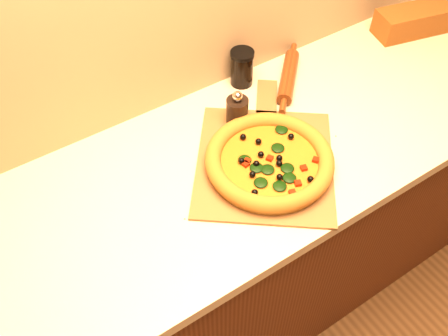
% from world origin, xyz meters
% --- Properties ---
extents(cabinet, '(2.80, 0.65, 0.86)m').
position_xyz_m(cabinet, '(0.00, 1.43, 0.43)').
color(cabinet, '#48200F').
rests_on(cabinet, ground).
extents(countertop, '(2.84, 0.68, 0.04)m').
position_xyz_m(countertop, '(0.00, 1.43, 0.88)').
color(countertop, beige).
rests_on(countertop, cabinet).
extents(pizza_peel, '(0.58, 0.60, 0.01)m').
position_xyz_m(pizza_peel, '(0.13, 1.38, 0.90)').
color(pizza_peel, brown).
rests_on(pizza_peel, countertop).
extents(pizza, '(0.37, 0.37, 0.05)m').
position_xyz_m(pizza, '(0.12, 1.35, 0.93)').
color(pizza, '#AA6D2A').
rests_on(pizza, pizza_peel).
extents(pepper_grinder, '(0.07, 0.07, 0.13)m').
position_xyz_m(pepper_grinder, '(0.15, 1.55, 0.95)').
color(pepper_grinder, black).
rests_on(pepper_grinder, countertop).
extents(rolling_pin, '(0.27, 0.27, 0.05)m').
position_xyz_m(rolling_pin, '(0.40, 1.62, 0.92)').
color(rolling_pin, '#57250F').
rests_on(rolling_pin, countertop).
extents(bread_bag, '(0.36, 0.19, 0.09)m').
position_xyz_m(bread_bag, '(1.00, 1.59, 0.95)').
color(bread_bag, brown).
rests_on(bread_bag, countertop).
extents(dark_jar, '(0.08, 0.08, 0.13)m').
position_xyz_m(dark_jar, '(0.27, 1.70, 0.96)').
color(dark_jar, black).
rests_on(dark_jar, countertop).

